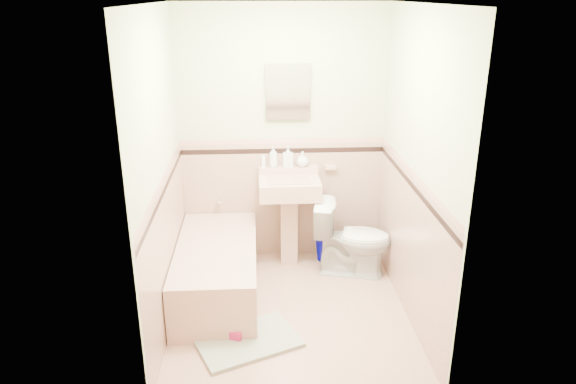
{
  "coord_description": "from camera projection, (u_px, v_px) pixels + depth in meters",
  "views": [
    {
      "loc": [
        -0.26,
        -3.98,
        2.57
      ],
      "look_at": [
        0.0,
        0.25,
        1.0
      ],
      "focal_mm": 33.68,
      "sensor_mm": 36.0,
      "label": 1
    }
  ],
  "objects": [
    {
      "name": "cap_right",
      "position": [
        414.0,
        174.0,
        4.27
      ],
      "size": [
        0.0,
        2.2,
        2.2
      ],
      "primitive_type": "plane",
      "rotation": [
        1.57,
        0.0,
        -1.57
      ],
      "color": "tan",
      "rests_on": "ground"
    },
    {
      "name": "wall_front",
      "position": [
        302.0,
        232.0,
        3.17
      ],
      "size": [
        2.5,
        0.0,
        2.5
      ],
      "primitive_type": "plane",
      "rotation": [
        -1.57,
        0.0,
        0.0
      ],
      "color": "#F1E6C5",
      "rests_on": "ground"
    },
    {
      "name": "wainscot_front",
      "position": [
        301.0,
        325.0,
        3.41
      ],
      "size": [
        2.0,
        0.0,
        2.0
      ],
      "primitive_type": "plane",
      "rotation": [
        -1.57,
        0.0,
        0.0
      ],
      "color": "tan",
      "rests_on": "ground"
    },
    {
      "name": "soap_bottle_left",
      "position": [
        273.0,
        157.0,
        5.23
      ],
      "size": [
        0.1,
        0.1,
        0.21
      ],
      "primitive_type": "imported",
      "rotation": [
        0.0,
        0.0,
        -0.34
      ],
      "color": "#B2B2B2",
      "rests_on": "sink"
    },
    {
      "name": "wainscot_left",
      "position": [
        168.0,
        252.0,
        4.37
      ],
      "size": [
        0.0,
        2.2,
        2.2
      ],
      "primitive_type": "plane",
      "rotation": [
        1.57,
        0.0,
        1.57
      ],
      "color": "tan",
      "rests_on": "ground"
    },
    {
      "name": "bath_mat",
      "position": [
        247.0,
        341.0,
        4.22
      ],
      "size": [
        0.9,
        0.77,
        0.03
      ],
      "primitive_type": "cube",
      "rotation": [
        0.0,
        0.0,
        0.41
      ],
      "color": "gray",
      "rests_on": "floor"
    },
    {
      "name": "accent_front",
      "position": [
        302.0,
        250.0,
        3.24
      ],
      "size": [
        2.0,
        0.0,
        2.0
      ],
      "primitive_type": "plane",
      "rotation": [
        -1.57,
        0.0,
        0.0
      ],
      "color": "black",
      "rests_on": "ground"
    },
    {
      "name": "wall_right",
      "position": [
        416.0,
        171.0,
        4.26
      ],
      "size": [
        0.0,
        2.5,
        2.5
      ],
      "primitive_type": "plane",
      "rotation": [
        1.57,
        0.0,
        -1.57
      ],
      "color": "#F1E6C5",
      "rests_on": "ground"
    },
    {
      "name": "accent_left",
      "position": [
        164.0,
        191.0,
        4.19
      ],
      "size": [
        0.0,
        2.2,
        2.2
      ],
      "primitive_type": "plane",
      "rotation": [
        1.57,
        0.0,
        1.57
      ],
      "color": "black",
      "rests_on": "ground"
    },
    {
      "name": "cap_front",
      "position": [
        302.0,
        235.0,
        3.2
      ],
      "size": [
        2.0,
        0.0,
        2.0
      ],
      "primitive_type": "plane",
      "rotation": [
        -1.57,
        0.0,
        0.0
      ],
      "color": "tan",
      "rests_on": "ground"
    },
    {
      "name": "bathtub",
      "position": [
        217.0,
        271.0,
        4.83
      ],
      "size": [
        0.7,
        1.5,
        0.45
      ],
      "primitive_type": "cube",
      "color": "tan",
      "rests_on": "floor"
    },
    {
      "name": "sink",
      "position": [
        289.0,
        222.0,
        5.29
      ],
      "size": [
        0.58,
        0.48,
        0.91
      ],
      "primitive_type": null,
      "color": "tan",
      "rests_on": "floor"
    },
    {
      "name": "cap_back",
      "position": [
        283.0,
        141.0,
        5.23
      ],
      "size": [
        2.0,
        0.0,
        2.0
      ],
      "primitive_type": "plane",
      "rotation": [
        1.57,
        0.0,
        0.0
      ],
      "color": "tan",
      "rests_on": "ground"
    },
    {
      "name": "wall_back",
      "position": [
        283.0,
        137.0,
        5.23
      ],
      "size": [
        2.5,
        0.0,
        2.5
      ],
      "primitive_type": "plane",
      "rotation": [
        1.57,
        0.0,
        0.0
      ],
      "color": "#F1E6C5",
      "rests_on": "ground"
    },
    {
      "name": "toilet",
      "position": [
        353.0,
        238.0,
        5.16
      ],
      "size": [
        0.79,
        0.57,
        0.73
      ],
      "primitive_type": "imported",
      "rotation": [
        0.0,
        0.0,
        1.33
      ],
      "color": "white",
      "rests_on": "floor"
    },
    {
      "name": "tube",
      "position": [
        263.0,
        161.0,
        5.24
      ],
      "size": [
        0.04,
        0.04,
        0.12
      ],
      "primitive_type": "cylinder",
      "rotation": [
        0.0,
        0.0,
        -0.05
      ],
      "color": "white",
      "rests_on": "sink"
    },
    {
      "name": "tub_faucet",
      "position": [
        220.0,
        200.0,
        5.37
      ],
      "size": [
        0.04,
        0.12,
        0.04
      ],
      "primitive_type": "cylinder",
      "rotation": [
        1.57,
        0.0,
        0.0
      ],
      "color": "silver",
      "rests_on": "wall_back"
    },
    {
      "name": "wainscot_back",
      "position": [
        283.0,
        200.0,
        5.45
      ],
      "size": [
        2.0,
        0.0,
        2.0
      ],
      "primitive_type": "plane",
      "rotation": [
        1.57,
        0.0,
        0.0
      ],
      "color": "tan",
      "rests_on": "ground"
    },
    {
      "name": "medicine_cabinet",
      "position": [
        288.0,
        91.0,
        5.05
      ],
      "size": [
        0.37,
        0.04,
        0.47
      ],
      "primitive_type": "cube",
      "color": "white",
      "rests_on": "wall_back"
    },
    {
      "name": "sink_faucet",
      "position": [
        288.0,
        170.0,
        5.25
      ],
      "size": [
        0.02,
        0.02,
        0.1
      ],
      "primitive_type": "cylinder",
      "color": "silver",
      "rests_on": "sink"
    },
    {
      "name": "cap_left",
      "position": [
        163.0,
        179.0,
        4.16
      ],
      "size": [
        0.0,
        2.2,
        2.2
      ],
      "primitive_type": "plane",
      "rotation": [
        1.57,
        0.0,
        1.57
      ],
      "color": "tan",
      "rests_on": "ground"
    },
    {
      "name": "wall_left",
      "position": [
        160.0,
        176.0,
        4.15
      ],
      "size": [
        0.0,
        2.5,
        2.5
      ],
      "primitive_type": "plane",
      "rotation": [
        1.57,
        0.0,
        1.57
      ],
      "color": "#F1E6C5",
      "rests_on": "ground"
    },
    {
      "name": "wainscot_right",
      "position": [
        408.0,
        245.0,
        4.49
      ],
      "size": [
        0.0,
        2.2,
        2.2
      ],
      "primitive_type": "plane",
      "rotation": [
        1.57,
        0.0,
        -1.57
      ],
      "color": "tan",
      "rests_on": "ground"
    },
    {
      "name": "accent_back",
      "position": [
        283.0,
        151.0,
        5.26
      ],
      "size": [
        2.0,
        0.0,
        2.0
      ],
      "primitive_type": "plane",
      "rotation": [
        1.57,
        0.0,
        0.0
      ],
      "color": "black",
      "rests_on": "ground"
    },
    {
      "name": "soap_dish",
      "position": [
        330.0,
        167.0,
        5.33
      ],
      "size": [
        0.11,
        0.07,
        0.04
      ],
      "primitive_type": "cube",
      "color": "tan",
      "rests_on": "wall_back"
    },
    {
      "name": "bucket",
      "position": [
        326.0,
        250.0,
        5.5
      ],
      "size": [
        0.27,
        0.27,
        0.22
      ],
      "primitive_type": null,
      "rotation": [
        0.0,
        0.0,
        -0.26
      ],
      "color": "#00019A",
      "rests_on": "floor"
    },
    {
      "name": "accent_right",
      "position": [
        413.0,
        186.0,
        4.31
      ],
      "size": [
        0.0,
        2.2,
        2.2
      ],
      "primitive_type": "plane",
      "rotation": [
        1.57,
        0.0,
        -1.57
      ],
      "color": "black",
      "rests_on": "ground"
    },
    {
      "name": "floor",
      "position": [
        290.0,
        311.0,
        4.64
      ],
      "size": [
        2.2,
        2.2,
        0.0
      ],
      "primitive_type": "plane",
      "color": "tan",
      "rests_on": "ground"
    },
    {
      "name": "soap_bottle_mid",
      "position": [
        288.0,
        156.0,
        5.24
      ],
      "size": [
        0.1,
        0.1,
        0.21
      ],
      "primitive_type": "imported",
      "rotation": [
        0.0,
        0.0,
        -0.01
      ],
      "color": "#B2B2B2",
      "rests_on": "sink"
    },
    {
      "name": "soap_bottle_right",
      "position": [
        302.0,
        159.0,
        5.26
      ],
      "size": [
        0.13,
        0.13,
        0.15
      ],
      "primitive_type": "imported",
      "rotation": [
        0.0,
        0.0,
        -0.14
      ],
      "color": "#B2B2B2",
      "rests_on": "sink"
    },
    {
      "name": "ceiling",
      "position": [
        290.0,
        3.0,
        3.77
      ],
      "size": [
        2.2,
        2.2,
        0.0
      ],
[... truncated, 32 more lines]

